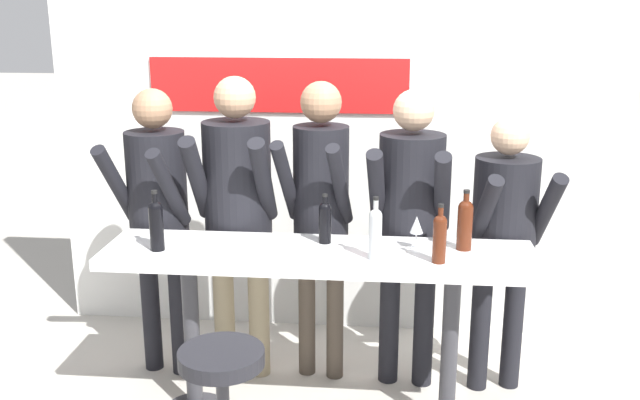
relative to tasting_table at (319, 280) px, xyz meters
The scene contains 13 objects.
back_wall 1.34m from the tasting_table, 90.22° to the left, with size 3.87×0.12×2.54m.
tasting_table is the anchor object (origin of this frame).
person_far_left 1.15m from the tasting_table, 155.45° to the left, with size 0.48×0.60×1.78m.
person_left 0.78m from the tasting_table, 138.02° to the left, with size 0.48×0.59×1.86m.
person_center_left 0.59m from the tasting_table, 94.28° to the left, with size 0.45×0.59×1.83m.
person_center 0.72m from the tasting_table, 43.16° to the left, with size 0.48×0.59×1.79m.
person_center_right 1.13m from the tasting_table, 23.84° to the left, with size 0.50×0.59×1.65m.
wine_bottle_0 0.45m from the tasting_table, 20.15° to the right, with size 0.07×0.07×0.33m.
wine_bottle_1 0.32m from the tasting_table, 79.60° to the left, with size 0.07×0.07×0.27m.
wine_bottle_2 0.70m from the tasting_table, 11.74° to the right, with size 0.07×0.07×0.30m.
wine_bottle_3 0.83m from the tasting_table, ahead, with size 0.08×0.08×0.32m.
wine_bottle_4 0.90m from the tasting_table, behind, with size 0.07×0.07×0.32m.
wine_glass_0 0.59m from the tasting_table, ahead, with size 0.07×0.07×0.18m.
Camera 1 is at (0.34, -3.51, 2.24)m, focal length 40.00 mm.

